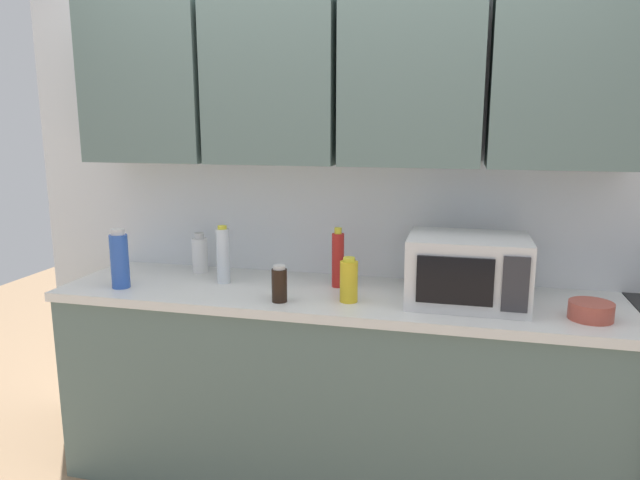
{
  "coord_description": "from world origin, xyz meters",
  "views": [
    {
      "loc": [
        0.53,
        -2.69,
        1.63
      ],
      "look_at": [
        -0.07,
        -0.25,
        1.12
      ],
      "focal_mm": 32.57,
      "sensor_mm": 36.0,
      "label": 1
    }
  ],
  "objects_px": {
    "bottle_blue_cleaner": "(120,260)",
    "bowl_ceramic_small": "(591,311)",
    "bottle_clear_tall": "(223,255)",
    "bottle_white_jar": "(200,254)",
    "bottle_yellow_mustard": "(349,281)",
    "microwave": "(468,270)",
    "bottle_soy_dark": "(279,284)",
    "bottle_red_sauce": "(337,259)"
  },
  "relations": [
    {
      "from": "bottle_blue_cleaner",
      "to": "bowl_ceramic_small",
      "type": "distance_m",
      "value": 1.97
    },
    {
      "from": "bottle_clear_tall",
      "to": "bottle_red_sauce",
      "type": "xyz_separation_m",
      "value": [
        0.53,
        0.06,
        -0.0
      ]
    },
    {
      "from": "bottle_red_sauce",
      "to": "bottle_yellow_mustard",
      "type": "relative_size",
      "value": 1.44
    },
    {
      "from": "bottle_yellow_mustard",
      "to": "bottle_soy_dark",
      "type": "bearing_deg",
      "value": -165.9
    },
    {
      "from": "bottle_white_jar",
      "to": "bowl_ceramic_small",
      "type": "bearing_deg",
      "value": -9.84
    },
    {
      "from": "bottle_soy_dark",
      "to": "bottle_yellow_mustard",
      "type": "bearing_deg",
      "value": 14.1
    },
    {
      "from": "bowl_ceramic_small",
      "to": "bottle_yellow_mustard",
      "type": "bearing_deg",
      "value": 180.0
    },
    {
      "from": "bowl_ceramic_small",
      "to": "bottle_white_jar",
      "type": "bearing_deg",
      "value": 170.16
    },
    {
      "from": "bottle_red_sauce",
      "to": "bottle_clear_tall",
      "type": "bearing_deg",
      "value": -173.39
    },
    {
      "from": "bottle_yellow_mustard",
      "to": "bowl_ceramic_small",
      "type": "height_order",
      "value": "bottle_yellow_mustard"
    },
    {
      "from": "bottle_clear_tall",
      "to": "bottle_yellow_mustard",
      "type": "height_order",
      "value": "bottle_clear_tall"
    },
    {
      "from": "microwave",
      "to": "bottle_clear_tall",
      "type": "distance_m",
      "value": 1.09
    },
    {
      "from": "bottle_blue_cleaner",
      "to": "bowl_ceramic_small",
      "type": "xyz_separation_m",
      "value": [
        1.97,
        0.04,
        -0.1
      ]
    },
    {
      "from": "bottle_red_sauce",
      "to": "microwave",
      "type": "bearing_deg",
      "value": -11.18
    },
    {
      "from": "microwave",
      "to": "bottle_white_jar",
      "type": "relative_size",
      "value": 2.42
    },
    {
      "from": "bottle_blue_cleaner",
      "to": "bottle_red_sauce",
      "type": "relative_size",
      "value": 0.98
    },
    {
      "from": "bottle_white_jar",
      "to": "bottle_red_sauce",
      "type": "height_order",
      "value": "bottle_red_sauce"
    },
    {
      "from": "bottle_clear_tall",
      "to": "bottle_red_sauce",
      "type": "distance_m",
      "value": 0.53
    },
    {
      "from": "microwave",
      "to": "bottle_clear_tall",
      "type": "height_order",
      "value": "microwave"
    },
    {
      "from": "bottle_red_sauce",
      "to": "bowl_ceramic_small",
      "type": "bearing_deg",
      "value": -11.46
    },
    {
      "from": "bottle_yellow_mustard",
      "to": "bottle_clear_tall",
      "type": "bearing_deg",
      "value": 166.68
    },
    {
      "from": "bottle_clear_tall",
      "to": "bowl_ceramic_small",
      "type": "distance_m",
      "value": 1.56
    },
    {
      "from": "bottle_red_sauce",
      "to": "bottle_blue_cleaner",
      "type": "bearing_deg",
      "value": -165.36
    },
    {
      "from": "bottle_yellow_mustard",
      "to": "microwave",
      "type": "bearing_deg",
      "value": 11.38
    },
    {
      "from": "microwave",
      "to": "bottle_soy_dark",
      "type": "bearing_deg",
      "value": -167.6
    },
    {
      "from": "bottle_white_jar",
      "to": "bottle_blue_cleaner",
      "type": "bearing_deg",
      "value": -123.63
    },
    {
      "from": "bottle_red_sauce",
      "to": "bowl_ceramic_small",
      "type": "relative_size",
      "value": 1.66
    },
    {
      "from": "bottle_white_jar",
      "to": "bowl_ceramic_small",
      "type": "relative_size",
      "value": 1.21
    },
    {
      "from": "bowl_ceramic_small",
      "to": "bottle_blue_cleaner",
      "type": "bearing_deg",
      "value": -178.86
    },
    {
      "from": "microwave",
      "to": "bottle_red_sauce",
      "type": "height_order",
      "value": "microwave"
    },
    {
      "from": "bottle_red_sauce",
      "to": "bottle_soy_dark",
      "type": "height_order",
      "value": "bottle_red_sauce"
    },
    {
      "from": "microwave",
      "to": "bottle_soy_dark",
      "type": "height_order",
      "value": "microwave"
    },
    {
      "from": "bottle_red_sauce",
      "to": "bottle_yellow_mustard",
      "type": "distance_m",
      "value": 0.23
    },
    {
      "from": "bottle_yellow_mustard",
      "to": "bowl_ceramic_small",
      "type": "bearing_deg",
      "value": -0.0
    },
    {
      "from": "bottle_blue_cleaner",
      "to": "bowl_ceramic_small",
      "type": "height_order",
      "value": "bottle_blue_cleaner"
    },
    {
      "from": "bottle_blue_cleaner",
      "to": "bottle_white_jar",
      "type": "xyz_separation_m",
      "value": [
        0.23,
        0.34,
        -0.04
      ]
    },
    {
      "from": "bowl_ceramic_small",
      "to": "microwave",
      "type": "bearing_deg",
      "value": 168.2
    },
    {
      "from": "microwave",
      "to": "bottle_red_sauce",
      "type": "distance_m",
      "value": 0.58
    },
    {
      "from": "microwave",
      "to": "bowl_ceramic_small",
      "type": "distance_m",
      "value": 0.48
    },
    {
      "from": "bottle_blue_cleaner",
      "to": "bottle_clear_tall",
      "type": "xyz_separation_m",
      "value": [
        0.42,
        0.19,
        0.0
      ]
    },
    {
      "from": "bottle_white_jar",
      "to": "bottle_soy_dark",
      "type": "bearing_deg",
      "value": -34.99
    },
    {
      "from": "bottle_clear_tall",
      "to": "bottle_white_jar",
      "type": "bearing_deg",
      "value": 140.86
    }
  ]
}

